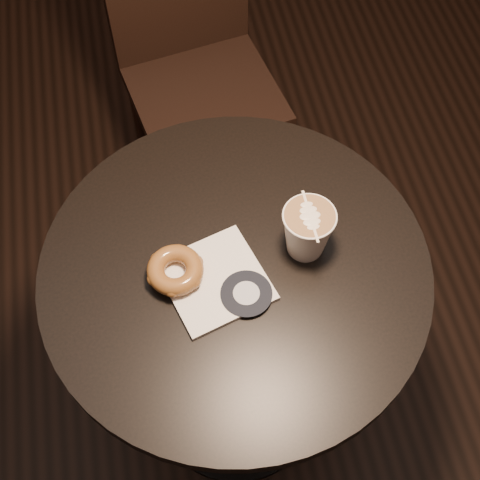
% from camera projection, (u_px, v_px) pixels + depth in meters
% --- Properties ---
extents(cafe_table, '(0.70, 0.70, 0.75)m').
position_uv_depth(cafe_table, '(236.00, 314.00, 1.35)').
color(cafe_table, black).
rests_on(cafe_table, ground).
extents(chair, '(0.45, 0.45, 0.97)m').
position_uv_depth(chair, '(191.00, 42.00, 1.78)').
color(chair, black).
rests_on(chair, ground).
extents(pastry_bag, '(0.21, 0.21, 0.01)m').
position_uv_depth(pastry_bag, '(215.00, 280.00, 1.16)').
color(pastry_bag, white).
rests_on(pastry_bag, cafe_table).
extents(doughnut, '(0.10, 0.10, 0.03)m').
position_uv_depth(doughnut, '(175.00, 270.00, 1.15)').
color(doughnut, brown).
rests_on(doughnut, pastry_bag).
extents(latte_cup, '(0.09, 0.09, 0.10)m').
position_uv_depth(latte_cup, '(307.00, 232.00, 1.16)').
color(latte_cup, white).
rests_on(latte_cup, cafe_table).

